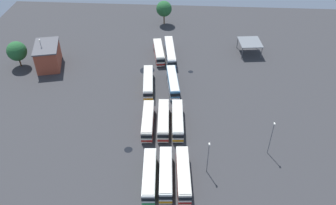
% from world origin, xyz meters
% --- Properties ---
extents(ground_plane, '(128.00, 128.00, 0.00)m').
position_xyz_m(ground_plane, '(0.00, 0.00, 0.00)').
color(ground_plane, '#333335').
extents(bus_row0_slot0, '(12.65, 3.46, 3.38)m').
position_xyz_m(bus_row0_slot0, '(-23.56, -6.06, 1.79)').
color(bus_row0_slot0, silver).
rests_on(bus_row0_slot0, ground_plane).
extents(bus_row0_slot1, '(12.36, 3.25, 3.38)m').
position_xyz_m(bus_row0_slot1, '(-23.72, -2.60, 1.79)').
color(bus_row0_slot1, silver).
rests_on(bus_row0_slot1, ground_plane).
extents(bus_row0_slot2, '(12.25, 3.27, 3.38)m').
position_xyz_m(bus_row0_slot2, '(-24.33, 0.57, 1.79)').
color(bus_row0_slot2, silver).
rests_on(bus_row0_slot2, ground_plane).
extents(bus_row1_slot0, '(12.23, 3.19, 3.38)m').
position_xyz_m(bus_row1_slot0, '(-7.40, -4.26, 1.79)').
color(bus_row1_slot0, silver).
rests_on(bus_row1_slot0, ground_plane).
extents(bus_row1_slot1, '(12.33, 3.17, 3.38)m').
position_xyz_m(bus_row1_slot1, '(-7.53, -0.97, 1.79)').
color(bus_row1_slot1, silver).
rests_on(bus_row1_slot1, ground_plane).
extents(bus_row1_slot2, '(12.04, 3.15, 3.38)m').
position_xyz_m(bus_row1_slot2, '(-8.02, 2.64, 1.79)').
color(bus_row1_slot2, silver).
rests_on(bus_row1_slot2, ground_plane).
extents(bus_row2_slot0, '(12.99, 4.32, 3.38)m').
position_xyz_m(bus_row2_slot0, '(7.95, -2.34, 1.79)').
color(bus_row2_slot0, teal).
rests_on(bus_row2_slot0, ground_plane).
extents(bus_row2_slot2, '(12.93, 3.73, 3.38)m').
position_xyz_m(bus_row2_slot2, '(7.51, 4.23, 1.79)').
color(bus_row2_slot2, silver).
rests_on(bus_row2_slot2, ground_plane).
extents(bus_row3_slot0, '(15.31, 4.44, 3.38)m').
position_xyz_m(bus_row3_slot0, '(24.01, -0.69, 1.79)').
color(bus_row3_slot0, silver).
rests_on(bus_row3_slot0, ground_plane).
extents(bus_row3_slot1, '(12.18, 4.53, 3.38)m').
position_xyz_m(bus_row3_slot1, '(23.81, 2.74, 1.79)').
color(bus_row3_slot1, silver).
rests_on(bus_row3_slot1, ground_plane).
extents(depot_building, '(11.70, 8.88, 6.76)m').
position_xyz_m(depot_building, '(16.84, 34.44, 3.40)').
color(depot_building, '#99422D').
rests_on(depot_building, ground_plane).
extents(maintenance_shelter, '(7.97, 7.36, 3.90)m').
position_xyz_m(maintenance_shelter, '(28.11, -25.04, 3.68)').
color(maintenance_shelter, slate).
rests_on(maintenance_shelter, ground_plane).
extents(lamp_post_near_entrance, '(0.56, 0.28, 7.99)m').
position_xyz_m(lamp_post_near_entrance, '(-21.01, -10.81, 4.41)').
color(lamp_post_near_entrance, slate).
rests_on(lamp_post_near_entrance, ground_plane).
extents(lamp_post_mid_lot, '(0.56, 0.28, 8.96)m').
position_xyz_m(lamp_post_mid_lot, '(16.18, 35.52, 4.90)').
color(lamp_post_mid_lot, slate).
rests_on(lamp_post_mid_lot, ground_plane).
extents(lamp_post_far_corner, '(0.56, 0.28, 8.53)m').
position_xyz_m(lamp_post_far_corner, '(-14.89, -24.11, 4.68)').
color(lamp_post_far_corner, slate).
rests_on(lamp_post_far_corner, ground_plane).
extents(tree_south_edge, '(5.64, 5.64, 7.81)m').
position_xyz_m(tree_south_edge, '(16.19, 43.06, 4.98)').
color(tree_south_edge, brown).
rests_on(tree_south_edge, ground_plane).
extents(tree_north_edge, '(5.44, 5.44, 8.39)m').
position_xyz_m(tree_north_edge, '(47.09, 2.80, 5.66)').
color(tree_north_edge, brown).
rests_on(tree_north_edge, ground_plane).
extents(puddle_front_lane, '(4.23, 4.23, 0.01)m').
position_xyz_m(puddle_front_lane, '(16.01, 5.50, 0.00)').
color(puddle_front_lane, black).
rests_on(puddle_front_lane, ground_plane).
extents(puddle_near_shelter, '(1.49, 1.49, 0.01)m').
position_xyz_m(puddle_near_shelter, '(16.15, -7.11, 0.00)').
color(puddle_near_shelter, black).
rests_on(puddle_near_shelter, ground_plane).
extents(puddle_centre_drain, '(1.85, 1.85, 0.01)m').
position_xyz_m(puddle_centre_drain, '(-15.91, 6.17, 0.00)').
color(puddle_centre_drain, black).
rests_on(puddle_centre_drain, ground_plane).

